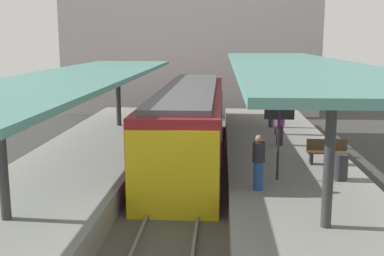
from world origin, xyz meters
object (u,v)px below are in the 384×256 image
platform_bench (327,151)px  platform_sign (279,128)px  litter_bin (341,167)px  passenger_near_bench (280,124)px  commuter_train (190,123)px  passenger_far_end (278,116)px  passenger_mid_platform (259,162)px

platform_bench → platform_sign: platform_sign is taller
platform_sign → litter_bin: (1.95, 0.14, -1.22)m
platform_bench → litter_bin: (0.01, -1.86, -0.06)m
litter_bin → passenger_near_bench: size_ratio=0.48×
commuter_train → passenger_far_end: 4.15m
platform_sign → passenger_far_end: bearing=83.4°
passenger_near_bench → passenger_far_end: size_ratio=1.00×
platform_sign → passenger_near_bench: platform_sign is taller
commuter_train → passenger_near_bench: bearing=-14.4°
passenger_far_end → litter_bin: bearing=-80.9°
commuter_train → platform_bench: bearing=-37.2°
platform_bench → passenger_near_bench: 3.18m
litter_bin → passenger_mid_platform: size_ratio=0.49×
platform_sign → passenger_near_bench: bearing=82.5°
commuter_train → passenger_mid_platform: commuter_train is taller
commuter_train → passenger_mid_platform: (2.44, -6.89, 0.11)m
platform_bench → commuter_train: bearing=142.8°
platform_bench → passenger_near_bench: bearing=114.2°
platform_sign → litter_bin: platform_sign is taller
platform_bench → passenger_near_bench: size_ratio=0.84×
commuter_train → passenger_far_end: size_ratio=8.90×
litter_bin → commuter_train: bearing=131.6°
platform_sign → passenger_mid_platform: bearing=-122.4°
passenger_mid_platform → commuter_train: bearing=109.5°
commuter_train → litter_bin: size_ratio=18.45×
platform_sign → passenger_far_end: size_ratio=1.33×
passenger_near_bench → passenger_far_end: bearing=85.4°
commuter_train → platform_bench: commuter_train is taller
passenger_mid_platform → passenger_far_end: (1.50, 8.20, 0.02)m
commuter_train → passenger_near_bench: size_ratio=8.86×
litter_bin → passenger_mid_platform: (-2.62, -1.19, 0.44)m
litter_bin → platform_bench: bearing=90.3°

